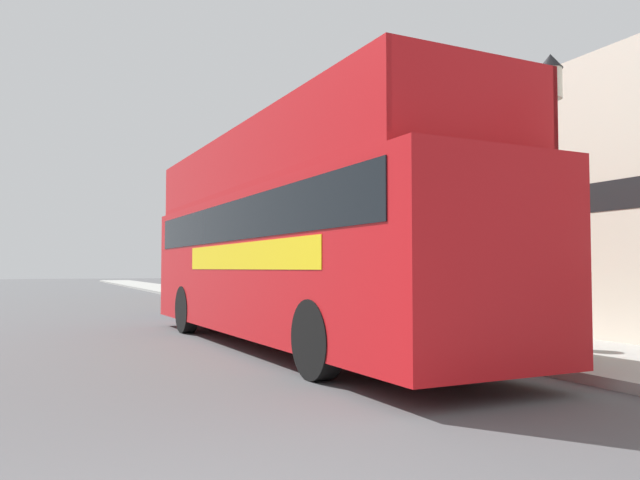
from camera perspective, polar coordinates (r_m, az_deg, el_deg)
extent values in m
plane|color=#4C4C4F|center=(23.73, -22.86, -5.96)|extent=(144.00, 144.00, 0.00)
cube|color=#999993|center=(22.18, -3.38, -6.23)|extent=(3.17, 108.00, 0.14)
cube|color=#9E664C|center=(26.51, 3.87, 0.88)|extent=(6.00, 20.91, 6.17)
pyramid|color=#383333|center=(27.11, 3.84, 9.91)|extent=(6.00, 20.91, 2.35)
cube|color=red|center=(11.67, -2.39, -2.21)|extent=(2.94, 11.31, 2.52)
cube|color=yellow|center=(11.17, -1.21, -1.54)|extent=(2.76, 6.26, 0.45)
cube|color=black|center=(11.70, -2.38, 1.51)|extent=(2.93, 10.41, 0.70)
cube|color=red|center=(11.76, -2.37, 4.18)|extent=(2.90, 10.41, 0.10)
cube|color=red|center=(11.40, -8.00, 7.36)|extent=(0.47, 10.31, 1.06)
cube|color=red|center=(12.38, 2.81, 6.55)|extent=(0.47, 10.31, 1.06)
cube|color=red|center=(7.57, 14.14, 12.57)|extent=(2.50, 0.17, 1.06)
cube|color=red|center=(15.89, -8.86, 4.54)|extent=(2.56, 1.67, 1.06)
cylinder|color=black|center=(14.62, -12.10, -6.23)|extent=(0.32, 1.07, 1.06)
cylinder|color=black|center=(15.34, -3.88, -6.11)|extent=(0.32, 1.07, 1.06)
cylinder|color=black|center=(8.30, -0.28, -9.09)|extent=(0.32, 1.07, 1.06)
cylinder|color=black|center=(9.51, 12.11, -8.21)|extent=(0.32, 1.07, 1.06)
cube|color=navy|center=(19.83, -9.17, -5.27)|extent=(1.87, 4.09, 0.71)
cube|color=black|center=(19.69, -9.07, -3.47)|extent=(1.61, 1.98, 0.54)
cylinder|color=black|center=(20.89, -12.21, -5.69)|extent=(0.21, 0.66, 0.66)
cylinder|color=black|center=(21.26, -7.84, -5.67)|extent=(0.21, 0.66, 0.66)
cylinder|color=black|center=(18.43, -10.72, -6.12)|extent=(0.21, 0.66, 0.66)
cylinder|color=black|center=(18.85, -5.81, -6.07)|extent=(0.21, 0.66, 0.66)
cylinder|color=black|center=(9.63, 20.56, 0.96)|extent=(0.13, 0.13, 3.80)
cylinder|color=silver|center=(9.98, 20.35, 13.24)|extent=(0.32, 0.32, 0.45)
cone|color=black|center=(10.08, 20.32, 15.07)|extent=(0.35, 0.35, 0.22)
cylinder|color=black|center=(16.68, -0.18, 0.07)|extent=(0.13, 0.13, 4.22)
cylinder|color=silver|center=(16.95, -0.18, 7.98)|extent=(0.32, 0.32, 0.45)
cone|color=black|center=(17.01, -0.17, 9.09)|extent=(0.35, 0.35, 0.22)
cylinder|color=black|center=(11.11, 19.62, -6.75)|extent=(0.44, 0.44, 1.00)
cylinder|color=#B28E1E|center=(11.09, 19.58, -4.38)|extent=(0.48, 0.48, 0.06)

